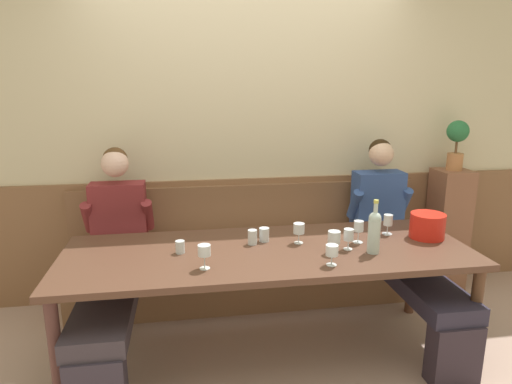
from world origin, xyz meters
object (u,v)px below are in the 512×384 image
object	(u,v)px
person_center_right_seat	(113,259)
water_tumbler_right	(264,235)
wine_glass_left_end	(334,238)
potted_plant	(457,140)
wine_glass_mid_left	(349,236)
dining_table	(268,260)
wine_glass_near_bucket	(332,251)
wine_glass_center_front	(204,252)
wall_bench	(251,269)
wine_glass_mid_right	(388,221)
wine_glass_by_bottle	(359,228)
ice_bucket	(427,226)
water_tumbler_left	(252,237)
person_left_seat	(398,240)
wine_bottle_clear_water	(374,231)
water_tumbler_center	(180,247)
wine_glass_center_rear	(299,229)

from	to	relation	value
person_center_right_seat	water_tumbler_right	size ratio (longest dim) A/B	15.02
wine_glass_left_end	potted_plant	distance (m)	1.67
wine_glass_mid_left	potted_plant	world-z (taller)	potted_plant
dining_table	potted_plant	world-z (taller)	potted_plant
wine_glass_near_bucket	wine_glass_center_front	bearing A→B (deg)	174.91
wall_bench	wine_glass_mid_right	xyz separation A→B (m)	(0.86, -0.59, 0.55)
wine_glass_center_front	wine_glass_mid_right	xyz separation A→B (m)	(1.27, 0.39, -0.01)
wine_glass_center_front	person_center_right_seat	bearing A→B (deg)	136.38
wine_glass_near_bucket	wine_glass_by_bottle	bearing A→B (deg)	48.83
dining_table	wine_glass_mid_left	world-z (taller)	wine_glass_mid_left
ice_bucket	water_tumbler_left	xyz separation A→B (m)	(-1.17, 0.06, -0.04)
wall_bench	person_center_right_seat	xyz separation A→B (m)	(-1.00, -0.42, 0.33)
person_left_seat	wine_glass_mid_left	size ratio (longest dim) A/B	10.21
wine_glass_left_end	wine_glass_near_bucket	world-z (taller)	wine_glass_left_end
person_center_right_seat	wine_glass_by_bottle	world-z (taller)	person_center_right_seat
water_tumbler_left	potted_plant	world-z (taller)	potted_plant
wine_bottle_clear_water	water_tumbler_center	size ratio (longest dim) A/B	4.31
person_left_seat	wine_glass_by_bottle	bearing A→B (deg)	-144.68
potted_plant	wine_glass_near_bucket	bearing A→B (deg)	-142.42
water_tumbler_center	wine_glass_by_bottle	bearing A→B (deg)	0.16
dining_table	wine_glass_center_rear	distance (m)	0.28
ice_bucket	water_tumbler_right	world-z (taller)	ice_bucket
wine_glass_mid_right	wine_glass_by_bottle	bearing A→B (deg)	-154.41
wall_bench	wine_bottle_clear_water	bearing A→B (deg)	-55.33
wall_bench	dining_table	size ratio (longest dim) A/B	1.12
wine_glass_center_front	wine_glass_center_rear	bearing A→B (deg)	26.88
dining_table	wine_glass_center_rear	bearing A→B (deg)	20.69
water_tumbler_left	wine_glass_center_rear	bearing A→B (deg)	-5.36
wine_bottle_clear_water	wine_glass_center_rear	size ratio (longest dim) A/B	2.51
water_tumbler_right	water_tumbler_left	xyz separation A→B (m)	(-0.09, -0.04, 0.00)
wine_glass_center_front	wine_glass_mid_left	bearing A→B (deg)	9.94
wall_bench	wine_glass_mid_right	world-z (taller)	wall_bench
wine_glass_by_bottle	water_tumbler_left	bearing A→B (deg)	173.44
wall_bench	wine_glass_mid_right	bearing A→B (deg)	-34.67
person_left_seat	water_tumbler_left	bearing A→B (deg)	-168.23
person_left_seat	water_tumbler_center	bearing A→B (deg)	-168.72
person_left_seat	wine_glass_near_bucket	xyz separation A→B (m)	(-0.73, -0.64, 0.20)
wine_bottle_clear_water	wine_glass_left_end	world-z (taller)	wine_bottle_clear_water
ice_bucket	person_left_seat	bearing A→B (deg)	99.76
wall_bench	ice_bucket	distance (m)	1.40
wine_glass_mid_right	water_tumbler_right	bearing A→B (deg)	-179.70
wine_bottle_clear_water	wine_glass_mid_left	distance (m)	0.16
wine_glass_by_bottle	wine_glass_near_bucket	size ratio (longest dim) A/B	1.20
ice_bucket	wine_bottle_clear_water	size ratio (longest dim) A/B	0.68
person_left_seat	water_tumbler_right	bearing A→B (deg)	-169.52
wine_bottle_clear_water	person_center_right_seat	bearing A→B (deg)	163.51
ice_bucket	wine_glass_center_front	xyz separation A→B (m)	(-1.50, -0.28, 0.02)
person_left_seat	wine_glass_mid_right	world-z (taller)	person_left_seat
wine_glass_mid_left	water_tumbler_right	size ratio (longest dim) A/B	1.47
person_left_seat	water_tumbler_right	xyz separation A→B (m)	(-1.04, -0.19, 0.16)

